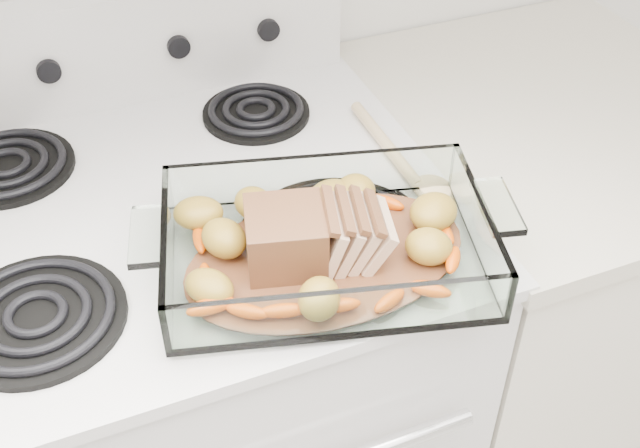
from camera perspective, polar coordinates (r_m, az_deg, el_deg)
name	(u,v)px	position (r m, az deg, el deg)	size (l,w,h in m)	color
electric_range	(196,403)	(1.45, -8.79, -12.45)	(0.78, 0.70, 1.12)	silver
counter_right	(519,305)	(1.66, 13.96, -5.58)	(0.58, 0.68, 0.93)	silver
baking_dish	(326,251)	(0.99, 0.44, -1.92)	(0.39, 0.26, 0.08)	white
pork_roast	(307,241)	(0.97, -0.94, -1.21)	(0.18, 0.09, 0.08)	brown
roast_vegetables	(313,230)	(1.01, -0.51, -0.46)	(0.34, 0.19, 0.04)	#D15607
wooden_spoon	(412,169)	(1.16, 6.56, 3.92)	(0.06, 0.28, 0.02)	beige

